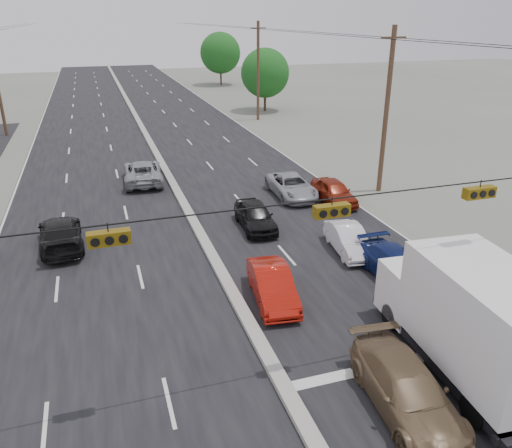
% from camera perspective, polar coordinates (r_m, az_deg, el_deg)
% --- Properties ---
extents(ground, '(200.00, 200.00, 0.00)m').
position_cam_1_polar(ground, '(16.31, 2.51, -17.23)').
color(ground, '#606356').
rests_on(ground, ground).
extents(road_surface, '(20.00, 160.00, 0.02)m').
position_cam_1_polar(road_surface, '(43.20, -11.58, 8.24)').
color(road_surface, black).
rests_on(road_surface, ground).
extents(center_median, '(0.50, 160.00, 0.20)m').
position_cam_1_polar(center_median, '(43.18, -11.59, 8.36)').
color(center_median, gray).
rests_on(center_median, ground).
extents(utility_pole_right_b, '(1.60, 0.30, 10.00)m').
position_cam_1_polar(utility_pole_right_b, '(32.08, 14.68, 12.38)').
color(utility_pole_right_b, '#422D1E').
rests_on(utility_pole_right_b, ground).
extents(utility_pole_right_c, '(1.60, 0.30, 10.00)m').
position_cam_1_polar(utility_pole_right_c, '(54.66, 0.24, 17.09)').
color(utility_pole_right_c, '#422D1E').
rests_on(utility_pole_right_c, ground).
extents(traffic_signals, '(25.00, 0.30, 0.54)m').
position_cam_1_polar(traffic_signals, '(13.99, 8.28, 1.64)').
color(traffic_signals, black).
rests_on(traffic_signals, ground).
extents(tree_right_mid, '(5.60, 5.60, 7.14)m').
position_cam_1_polar(tree_right_mid, '(60.25, 1.05, 16.87)').
color(tree_right_mid, '#382619').
rests_on(tree_right_mid, ground).
extents(tree_right_far, '(6.40, 6.40, 8.16)m').
position_cam_1_polar(tree_right_far, '(84.39, -4.10, 18.92)').
color(tree_right_far, '#382619').
rests_on(tree_right_far, ground).
extents(box_truck, '(3.12, 7.56, 3.75)m').
position_cam_1_polar(box_truck, '(16.88, 23.27, -9.78)').
color(box_truck, black).
rests_on(box_truck, ground).
extents(tan_sedan, '(2.36, 4.91, 1.38)m').
position_cam_1_polar(tan_sedan, '(15.46, 16.83, -17.71)').
color(tan_sedan, brown).
rests_on(tan_sedan, ground).
extents(red_sedan, '(1.91, 4.21, 1.34)m').
position_cam_1_polar(red_sedan, '(19.76, 1.88, -7.03)').
color(red_sedan, '#AB150A').
rests_on(red_sedan, ground).
extents(black_suv, '(2.73, 5.19, 1.39)m').
position_cam_1_polar(black_suv, '(18.56, 26.99, -11.88)').
color(black_suv, black).
rests_on(black_suv, ground).
extents(queue_car_a, '(1.83, 4.16, 1.39)m').
position_cam_1_polar(queue_car_a, '(26.31, -0.08, 0.91)').
color(queue_car_a, black).
rests_on(queue_car_a, ground).
extents(queue_car_b, '(1.80, 3.94, 1.25)m').
position_cam_1_polar(queue_car_b, '(24.09, 10.53, -1.80)').
color(queue_car_b, white).
rests_on(queue_car_b, ground).
extents(queue_car_c, '(2.32, 4.84, 1.33)m').
position_cam_1_polar(queue_car_c, '(31.15, 4.08, 4.32)').
color(queue_car_c, '#97999E').
rests_on(queue_car_c, ground).
extents(queue_car_d, '(1.86, 4.51, 1.30)m').
position_cam_1_polar(queue_car_d, '(22.04, 15.85, -4.68)').
color(queue_car_d, navy).
rests_on(queue_car_d, ground).
extents(queue_car_e, '(1.70, 4.12, 1.40)m').
position_cam_1_polar(queue_car_e, '(30.32, 8.88, 3.64)').
color(queue_car_e, maroon).
rests_on(queue_car_e, ground).
extents(oncoming_near, '(2.29, 4.97, 1.41)m').
position_cam_1_polar(oncoming_near, '(25.96, -21.43, -1.04)').
color(oncoming_near, black).
rests_on(oncoming_near, ground).
extents(oncoming_far, '(2.80, 5.46, 1.47)m').
position_cam_1_polar(oncoming_far, '(34.62, -12.82, 5.82)').
color(oncoming_far, gray).
rests_on(oncoming_far, ground).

